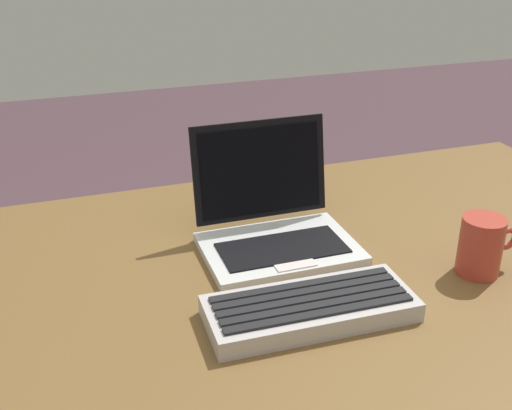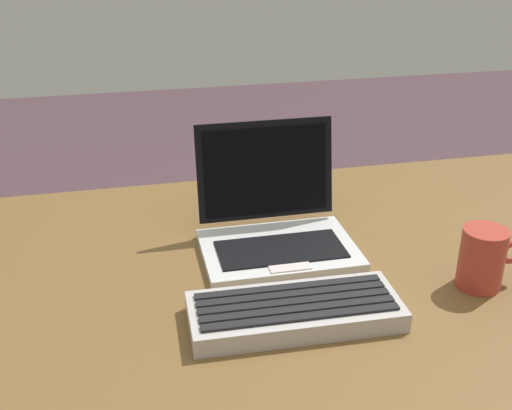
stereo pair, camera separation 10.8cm
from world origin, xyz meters
TOP-DOWN VIEW (x-y plane):
  - desk at (0.00, 0.00)m, footprint 1.30×0.82m
  - laptop_front at (-0.10, 0.08)m, footprint 0.27×0.22m
  - external_keyboard at (-0.12, -0.14)m, footprint 0.31×0.13m
  - coffee_mug at (0.19, -0.12)m, footprint 0.11×0.07m

SIDE VIEW (x-z plane):
  - desk at x=0.00m, z-range 0.26..0.99m
  - external_keyboard at x=-0.12m, z-range 0.73..0.77m
  - laptop_front at x=-0.10m, z-range 0.67..0.88m
  - coffee_mug at x=0.19m, z-range 0.73..0.83m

